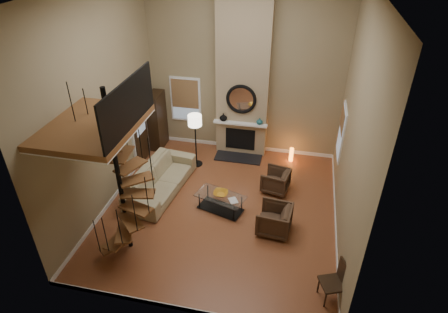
% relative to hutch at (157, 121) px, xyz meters
% --- Properties ---
extents(ground, '(6.00, 6.50, 0.01)m').
position_rel_hutch_xyz_m(ground, '(2.79, -2.80, -0.95)').
color(ground, '#A35C34').
rests_on(ground, ground).
extents(back_wall, '(6.00, 0.02, 5.50)m').
position_rel_hutch_xyz_m(back_wall, '(2.79, 0.45, 1.80)').
color(back_wall, '#92815E').
rests_on(back_wall, ground).
extents(front_wall, '(6.00, 0.02, 5.50)m').
position_rel_hutch_xyz_m(front_wall, '(2.79, -6.05, 1.80)').
color(front_wall, '#92815E').
rests_on(front_wall, ground).
extents(left_wall, '(0.02, 6.50, 5.50)m').
position_rel_hutch_xyz_m(left_wall, '(-0.21, -2.80, 1.80)').
color(left_wall, '#92815E').
rests_on(left_wall, ground).
extents(right_wall, '(0.02, 6.50, 5.50)m').
position_rel_hutch_xyz_m(right_wall, '(5.79, -2.80, 1.80)').
color(right_wall, '#92815E').
rests_on(right_wall, ground).
extents(baseboard_back, '(6.00, 0.02, 0.12)m').
position_rel_hutch_xyz_m(baseboard_back, '(2.79, 0.44, -0.89)').
color(baseboard_back, white).
rests_on(baseboard_back, ground).
extents(baseboard_front, '(6.00, 0.02, 0.12)m').
position_rel_hutch_xyz_m(baseboard_front, '(2.79, -6.04, -0.89)').
color(baseboard_front, white).
rests_on(baseboard_front, ground).
extents(baseboard_left, '(0.02, 6.50, 0.12)m').
position_rel_hutch_xyz_m(baseboard_left, '(-0.20, -2.80, -0.89)').
color(baseboard_left, white).
rests_on(baseboard_left, ground).
extents(baseboard_right, '(0.02, 6.50, 0.12)m').
position_rel_hutch_xyz_m(baseboard_right, '(5.78, -2.80, -0.89)').
color(baseboard_right, white).
rests_on(baseboard_right, ground).
extents(chimney_breast, '(1.60, 0.38, 5.50)m').
position_rel_hutch_xyz_m(chimney_breast, '(2.79, 0.26, 1.80)').
color(chimney_breast, '#9D8766').
rests_on(chimney_breast, ground).
extents(hearth, '(1.50, 0.60, 0.04)m').
position_rel_hutch_xyz_m(hearth, '(2.79, -0.23, -0.93)').
color(hearth, black).
rests_on(hearth, ground).
extents(firebox, '(0.95, 0.02, 0.72)m').
position_rel_hutch_xyz_m(firebox, '(2.79, 0.06, -0.40)').
color(firebox, black).
rests_on(firebox, chimney_breast).
extents(mantel, '(1.70, 0.18, 0.06)m').
position_rel_hutch_xyz_m(mantel, '(2.79, -0.02, 0.20)').
color(mantel, white).
rests_on(mantel, chimney_breast).
extents(mirror_frame, '(0.94, 0.10, 0.94)m').
position_rel_hutch_xyz_m(mirror_frame, '(2.79, 0.04, 1.00)').
color(mirror_frame, black).
rests_on(mirror_frame, chimney_breast).
extents(mirror_disc, '(0.80, 0.01, 0.80)m').
position_rel_hutch_xyz_m(mirror_disc, '(2.79, 0.05, 1.00)').
color(mirror_disc, white).
rests_on(mirror_disc, chimney_breast).
extents(vase_left, '(0.24, 0.24, 0.25)m').
position_rel_hutch_xyz_m(vase_left, '(2.24, 0.02, 0.35)').
color(vase_left, black).
rests_on(vase_left, mantel).
extents(vase_right, '(0.20, 0.20, 0.21)m').
position_rel_hutch_xyz_m(vase_right, '(3.39, 0.02, 0.33)').
color(vase_right, '#195158').
rests_on(vase_right, mantel).
extents(window_back, '(1.02, 0.06, 1.52)m').
position_rel_hutch_xyz_m(window_back, '(0.89, 0.43, 0.67)').
color(window_back, white).
rests_on(window_back, back_wall).
extents(window_right, '(0.06, 1.02, 1.52)m').
position_rel_hutch_xyz_m(window_right, '(5.76, -0.80, 0.68)').
color(window_right, white).
rests_on(window_right, right_wall).
extents(entry_door, '(0.10, 1.05, 2.16)m').
position_rel_hutch_xyz_m(entry_door, '(-0.17, -1.00, 0.10)').
color(entry_door, white).
rests_on(entry_door, ground).
extents(loft, '(1.70, 2.20, 1.09)m').
position_rel_hutch_xyz_m(loft, '(0.74, -4.60, 2.29)').
color(loft, brown).
rests_on(loft, left_wall).
extents(spiral_stair, '(1.47, 1.47, 4.06)m').
position_rel_hutch_xyz_m(spiral_stair, '(1.01, -4.59, 0.83)').
color(spiral_stair, black).
rests_on(spiral_stair, ground).
extents(hutch, '(0.40, 0.85, 1.89)m').
position_rel_hutch_xyz_m(hutch, '(0.00, 0.00, 0.00)').
color(hutch, black).
rests_on(hutch, ground).
extents(sofa, '(1.34, 2.77, 0.78)m').
position_rel_hutch_xyz_m(sofa, '(0.95, -2.37, -0.55)').
color(sofa, tan).
rests_on(sofa, ground).
extents(armchair_near, '(0.85, 0.83, 0.66)m').
position_rel_hutch_xyz_m(armchair_near, '(4.19, -1.72, -0.60)').
color(armchair_near, '#473020').
rests_on(armchair_near, ground).
extents(armchair_far, '(0.88, 0.86, 0.74)m').
position_rel_hutch_xyz_m(armchair_far, '(4.33, -3.36, -0.60)').
color(armchair_far, '#473020').
rests_on(armchair_far, ground).
extents(coffee_table, '(1.41, 0.98, 0.47)m').
position_rel_hutch_xyz_m(coffee_table, '(2.79, -2.84, -0.67)').
color(coffee_table, silver).
rests_on(coffee_table, ground).
extents(bowl, '(0.38, 0.38, 0.09)m').
position_rel_hutch_xyz_m(bowl, '(2.79, -2.79, -0.45)').
color(bowl, gold).
rests_on(bowl, coffee_table).
extents(book, '(0.31, 0.34, 0.03)m').
position_rel_hutch_xyz_m(book, '(3.14, -2.99, -0.49)').
color(book, gray).
rests_on(book, coffee_table).
extents(floor_lamp, '(0.41, 0.41, 1.72)m').
position_rel_hutch_xyz_m(floor_lamp, '(1.57, -0.85, 0.46)').
color(floor_lamp, black).
rests_on(floor_lamp, ground).
extents(accent_lamp, '(0.13, 0.13, 0.45)m').
position_rel_hutch_xyz_m(accent_lamp, '(4.46, -0.04, -0.70)').
color(accent_lamp, orange).
rests_on(accent_lamp, ground).
extents(side_chair, '(0.58, 0.58, 0.97)m').
position_rel_hutch_xyz_m(side_chair, '(5.67, -5.07, -0.42)').
color(side_chair, black).
rests_on(side_chair, ground).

